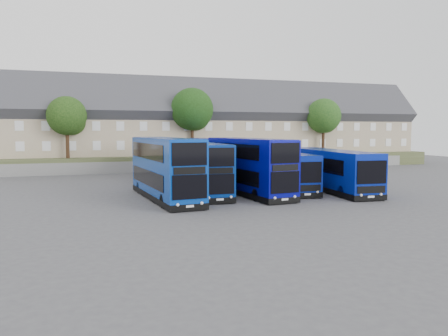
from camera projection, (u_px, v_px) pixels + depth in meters
ground at (246, 199)px, 34.97m from camera, size 120.00×120.00×0.00m
retaining_wall at (180, 166)px, 57.61m from camera, size 70.00×0.40×1.50m
earth_bank at (166, 159)px, 67.06m from camera, size 80.00×20.00×2.00m
terrace_row at (211, 123)px, 64.65m from camera, size 66.00×10.40×11.20m
dd_front_left at (165, 169)px, 34.60m from camera, size 3.82×12.34×4.83m
dd_front_mid at (204, 169)px, 37.19m from camera, size 3.13×11.11×4.37m
dd_front_right at (248, 167)px, 37.37m from camera, size 3.91×12.12×4.74m
dd_rear_left at (161, 160)px, 47.50m from camera, size 2.97×11.41×4.50m
dd_rear_right at (215, 158)px, 51.43m from camera, size 3.55×11.34×4.44m
coach_east_a at (280, 171)px, 40.68m from camera, size 3.70×12.81×3.46m
coach_east_b at (331, 171)px, 39.78m from camera, size 3.95×13.65×3.68m
tree_west at (68, 117)px, 53.79m from camera, size 4.80×4.80×7.65m
tree_mid at (193, 111)px, 59.16m from camera, size 5.76×5.76×9.18m
tree_east at (324, 117)px, 64.96m from camera, size 5.12×5.12×8.16m
tree_far at (333, 117)px, 73.43m from camera, size 5.44×5.44×8.67m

